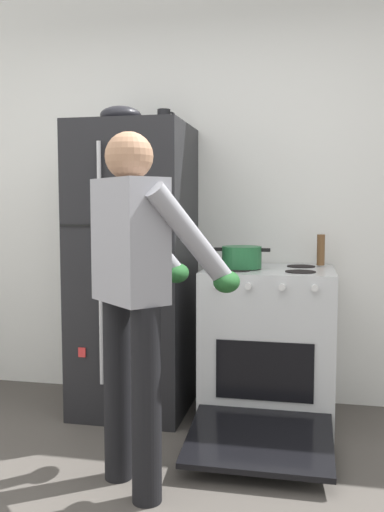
{
  "coord_description": "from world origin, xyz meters",
  "views": [
    {
      "loc": [
        0.62,
        -1.73,
        1.28
      ],
      "look_at": [
        -0.01,
        1.32,
        1.0
      ],
      "focal_mm": 38.93,
      "sensor_mm": 36.0,
      "label": 1
    }
  ],
  "objects_px": {
    "stove_range": "(268,346)",
    "pepper_mill": "(321,250)",
    "person_cook": "(137,280)",
    "coffee_mug": "(164,117)",
    "refrigerator": "(135,269)",
    "red_pot": "(242,257)",
    "mixing_bowl": "(121,116)"
  },
  "relations": [
    {
      "from": "stove_range",
      "to": "pepper_mill",
      "type": "height_order",
      "value": "pepper_mill"
    },
    {
      "from": "person_cook",
      "to": "coffee_mug",
      "type": "height_order",
      "value": "coffee_mug"
    },
    {
      "from": "refrigerator",
      "to": "stove_range",
      "type": "xyz_separation_m",
      "value": [
        0.84,
        -0.02,
        -0.44
      ]
    },
    {
      "from": "stove_range",
      "to": "pepper_mill",
      "type": "distance_m",
      "value": 0.68
    },
    {
      "from": "person_cook",
      "to": "red_pot",
      "type": "relative_size",
      "value": 4.8
    },
    {
      "from": "refrigerator",
      "to": "stove_range",
      "type": "bearing_deg",
      "value": -1.2
    },
    {
      "from": "red_pot",
      "to": "pepper_mill",
      "type": "height_order",
      "value": "pepper_mill"
    },
    {
      "from": "refrigerator",
      "to": "coffee_mug",
      "type": "height_order",
      "value": "coffee_mug"
    },
    {
      "from": "red_pot",
      "to": "stove_range",
      "type": "bearing_deg",
      "value": 11.35
    },
    {
      "from": "refrigerator",
      "to": "pepper_mill",
      "type": "relative_size",
      "value": 9.32
    },
    {
      "from": "coffee_mug",
      "to": "mixing_bowl",
      "type": "distance_m",
      "value": 0.27
    },
    {
      "from": "person_cook",
      "to": "pepper_mill",
      "type": "xyz_separation_m",
      "value": [
        0.82,
        1.16,
        0.06
      ]
    },
    {
      "from": "stove_range",
      "to": "coffee_mug",
      "type": "height_order",
      "value": "coffee_mug"
    },
    {
      "from": "refrigerator",
      "to": "red_pot",
      "type": "bearing_deg",
      "value": -4.2
    },
    {
      "from": "stove_range",
      "to": "coffee_mug",
      "type": "relative_size",
      "value": 10.89
    },
    {
      "from": "pepper_mill",
      "to": "refrigerator",
      "type": "bearing_deg",
      "value": -170.01
    },
    {
      "from": "red_pot",
      "to": "mixing_bowl",
      "type": "bearing_deg",
      "value": 176.22
    },
    {
      "from": "refrigerator",
      "to": "coffee_mug",
      "type": "distance_m",
      "value": 0.95
    },
    {
      "from": "refrigerator",
      "to": "stove_range",
      "type": "distance_m",
      "value": 0.95
    },
    {
      "from": "stove_range",
      "to": "mixing_bowl",
      "type": "height_order",
      "value": "mixing_bowl"
    },
    {
      "from": "refrigerator",
      "to": "mixing_bowl",
      "type": "height_order",
      "value": "mixing_bowl"
    },
    {
      "from": "refrigerator",
      "to": "mixing_bowl",
      "type": "xyz_separation_m",
      "value": [
        -0.08,
        0.0,
        0.94
      ]
    },
    {
      "from": "mixing_bowl",
      "to": "pepper_mill",
      "type": "bearing_deg",
      "value": 9.33
    },
    {
      "from": "person_cook",
      "to": "stove_range",
      "type": "bearing_deg",
      "value": 61.29
    },
    {
      "from": "mixing_bowl",
      "to": "stove_range",
      "type": "bearing_deg",
      "value": -1.12
    },
    {
      "from": "red_pot",
      "to": "coffee_mug",
      "type": "bearing_deg",
      "value": 168.56
    },
    {
      "from": "pepper_mill",
      "to": "mixing_bowl",
      "type": "height_order",
      "value": "mixing_bowl"
    },
    {
      "from": "red_pot",
      "to": "pepper_mill",
      "type": "bearing_deg",
      "value": 28.52
    },
    {
      "from": "stove_range",
      "to": "person_cook",
      "type": "distance_m",
      "value": 1.19
    },
    {
      "from": "stove_range",
      "to": "red_pot",
      "type": "distance_m",
      "value": 0.56
    },
    {
      "from": "stove_range",
      "to": "mixing_bowl",
      "type": "bearing_deg",
      "value": 178.88
    },
    {
      "from": "stove_range",
      "to": "mixing_bowl",
      "type": "relative_size",
      "value": 4.8
    }
  ]
}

